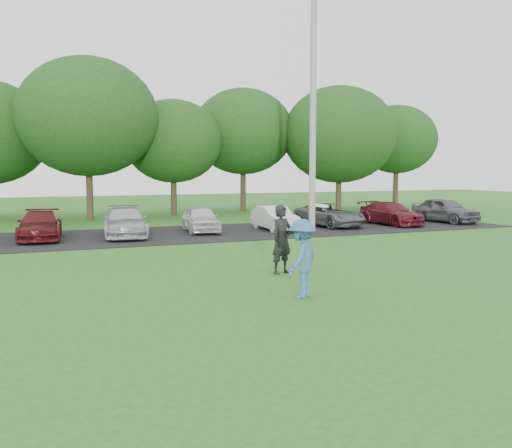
# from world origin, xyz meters

# --- Properties ---
(ground) EXTENTS (100.00, 100.00, 0.00)m
(ground) POSITION_xyz_m (0.00, 0.00, 0.00)
(ground) COLOR #25691E
(ground) RESTS_ON ground
(parking_lot) EXTENTS (32.00, 6.50, 0.03)m
(parking_lot) POSITION_xyz_m (0.00, 13.00, 0.01)
(parking_lot) COLOR black
(parking_lot) RESTS_ON ground
(utility_pole) EXTENTS (0.28, 0.28, 10.41)m
(utility_pole) POSITION_xyz_m (6.30, 11.97, 5.20)
(utility_pole) COLOR #969692
(utility_pole) RESTS_ON ground
(frisbee_player) EXTENTS (1.23, 1.16, 2.00)m
(frisbee_player) POSITION_xyz_m (-0.21, 0.53, 0.84)
(frisbee_player) COLOR teal
(frisbee_player) RESTS_ON ground
(camera_bystander) EXTENTS (0.76, 0.62, 1.80)m
(camera_bystander) POSITION_xyz_m (0.61, 3.20, 0.90)
(camera_bystander) COLOR black
(camera_bystander) RESTS_ON ground
(parked_cars) EXTENTS (31.07, 4.64, 1.25)m
(parked_cars) POSITION_xyz_m (-0.72, 13.03, 0.60)
(parked_cars) COLOR #B1B3B9
(parked_cars) RESTS_ON parking_lot
(tree_row) EXTENTS (42.39, 9.85, 8.64)m
(tree_row) POSITION_xyz_m (1.51, 22.76, 4.91)
(tree_row) COLOR #38281C
(tree_row) RESTS_ON ground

